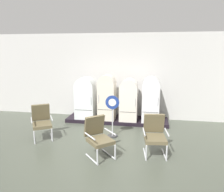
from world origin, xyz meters
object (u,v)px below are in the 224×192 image
refrigerator_3 (151,98)px  armchair_center (98,136)px  refrigerator_0 (85,97)px  refrigerator_1 (107,96)px  armchair_right (155,133)px  sign_stand (112,118)px  armchair_left (42,121)px  refrigerator_2 (129,98)px

refrigerator_3 → armchair_center: bearing=-115.2°
refrigerator_0 → refrigerator_1: size_ratio=0.94×
armchair_right → refrigerator_1: bearing=126.8°
armchair_right → sign_stand: 1.56m
armchair_left → refrigerator_2: bearing=36.9°
armchair_right → sign_stand: bearing=143.9°
refrigerator_2 → armchair_right: (0.90, -2.31, -0.39)m
armchair_left → refrigerator_1: bearing=47.3°
refrigerator_1 → refrigerator_2: (0.80, 0.04, -0.08)m
refrigerator_0 → refrigerator_1: (0.81, 0.01, 0.06)m
refrigerator_0 → refrigerator_3: refrigerator_3 is taller
refrigerator_1 → armchair_left: (-1.66, -1.80, -0.46)m
refrigerator_0 → refrigerator_3: size_ratio=0.97×
armchair_left → armchair_right: 3.39m
armchair_left → armchair_right: size_ratio=1.00×
refrigerator_3 → armchair_right: bearing=-87.1°
refrigerator_0 → sign_stand: refrigerator_0 is taller
refrigerator_1 → armchair_right: bearing=-53.2°
refrigerator_3 → armchair_left: size_ratio=1.57×
armchair_right → armchair_center: bearing=-164.0°
refrigerator_0 → armchair_center: size_ratio=1.52×
refrigerator_2 → armchair_right: refrigerator_2 is taller
armchair_center → refrigerator_3: bearing=64.8°
refrigerator_0 → refrigerator_1: refrigerator_1 is taller
refrigerator_3 → armchair_left: (-3.24, -1.84, -0.43)m
refrigerator_1 → sign_stand: bearing=-72.0°
refrigerator_3 → refrigerator_1: bearing=-178.4°
armchair_left → armchair_center: same height
refrigerator_0 → armchair_left: refrigerator_0 is taller
refrigerator_0 → armchair_left: size_ratio=1.52×
refrigerator_3 → armchair_center: size_ratio=1.57×
armchair_right → refrigerator_2: bearing=111.3°
armchair_right → sign_stand: sign_stand is taller
armchair_left → sign_stand: size_ratio=0.78×
armchair_center → sign_stand: (0.13, 1.32, 0.06)m
armchair_right → refrigerator_0: bearing=138.1°
sign_stand → refrigerator_1: bearing=108.0°
refrigerator_1 → refrigerator_3: refrigerator_1 is taller
refrigerator_1 → sign_stand: size_ratio=1.26×
armchair_right → armchair_center: (-1.39, -0.40, 0.00)m
refrigerator_2 → sign_stand: 1.47m
refrigerator_1 → armchair_right: size_ratio=1.62×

